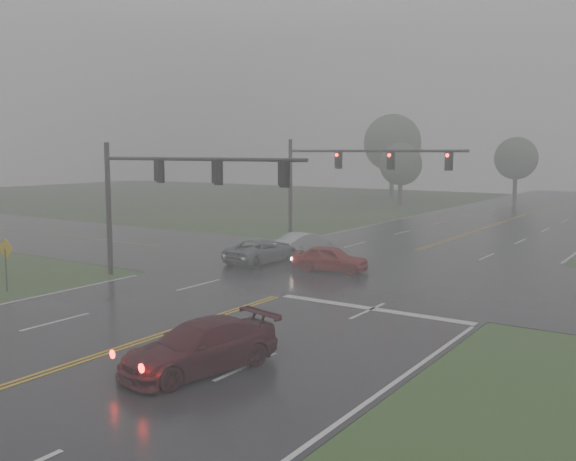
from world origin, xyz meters
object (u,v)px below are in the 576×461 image
Objects in this scene: signal_gantry_near at (160,184)px; car_grey at (262,263)px; signal_gantry_far at (340,170)px; sedan_red at (330,272)px; sedan_maroon at (200,371)px; sedan_silver at (306,254)px.

car_grey is at bearing 83.68° from signal_gantry_near.
sedan_red is at bearing -63.25° from signal_gantry_far.
sedan_red is 10.05m from signal_gantry_near.
sedan_maroon is 18.29m from car_grey.
signal_gantry_far is (-0.90, 5.80, 5.10)m from sedan_silver.
signal_gantry_near is at bearing 152.95° from sedan_maroon.
sedan_silver is 0.34× the size of signal_gantry_near.
sedan_maroon is 1.20× the size of sedan_silver.
sedan_maroon is 16.25m from sedan_red.
car_grey is 8.64m from signal_gantry_near.
car_grey is at bearing -87.69° from signal_gantry_far.
signal_gantry_far is (-0.40, 9.82, 5.10)m from car_grey.
car_grey is 0.36× the size of signal_gantry_far.
sedan_silver is at bearing 83.38° from signal_gantry_near.
car_grey is 11.08m from signal_gantry_far.
sedan_silver is at bearing -81.16° from signal_gantry_far.
car_grey is (-4.65, 0.19, 0.00)m from sedan_red.
sedan_maroon is 1.02× the size of car_grey.
signal_gantry_far reaches higher than signal_gantry_near.
signal_gantry_near is 0.92× the size of signal_gantry_far.
sedan_maroon reaches higher than car_grey.
signal_gantry_far is at bearing 124.24° from sedan_maroon.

